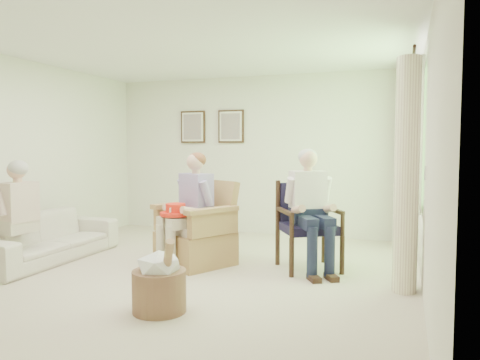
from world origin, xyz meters
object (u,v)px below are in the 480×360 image
at_px(person_dark, 308,201).
at_px(hatbox, 159,281).
at_px(person_wicker, 192,202).
at_px(person_sofa, 13,210).
at_px(wicker_armchair, 197,238).
at_px(sofa, 46,237).
at_px(red_hat, 176,211).
at_px(wood_armchair, 310,222).

distance_m(person_dark, hatbox, 2.07).
distance_m(person_wicker, person_sofa, 2.06).
bearing_deg(person_sofa, wicker_armchair, 121.25).
relative_size(person_sofa, hatbox, 1.82).
height_order(sofa, person_wicker, person_wicker).
relative_size(wicker_armchair, red_hat, 2.81).
bearing_deg(wicker_armchair, sofa, -137.09).
xyz_separation_m(sofa, person_wicker, (1.87, 0.35, 0.49)).
distance_m(wicker_armchair, person_wicker, 0.48).
relative_size(person_wicker, hatbox, 1.95).
bearing_deg(hatbox, person_dark, 61.80).
xyz_separation_m(wood_armchair, person_wicker, (-1.35, -0.42, 0.23)).
distance_m(sofa, red_hat, 1.80).
height_order(sofa, red_hat, red_hat).
xyz_separation_m(person_wicker, hatbox, (0.40, -1.51, -0.51)).
height_order(person_dark, red_hat, person_dark).
xyz_separation_m(person_sofa, red_hat, (1.75, 0.67, -0.02)).
relative_size(person_sofa, red_hat, 3.45).
bearing_deg(person_sofa, hatbox, 77.36).
xyz_separation_m(red_hat, hatbox, (0.53, -1.33, -0.42)).
relative_size(wicker_armchair, person_wicker, 0.76).
bearing_deg(red_hat, hatbox, -68.45).
relative_size(person_dark, hatbox, 2.01).
bearing_deg(person_sofa, person_dark, 112.44).
distance_m(wicker_armchair, wood_armchair, 1.40).
xyz_separation_m(person_dark, person_sofa, (-3.22, -1.10, -0.11)).
distance_m(wood_armchair, person_dark, 0.31).
xyz_separation_m(person_dark, hatbox, (-0.95, -1.76, -0.55)).
height_order(wood_armchair, red_hat, wood_armchair).
bearing_deg(person_wicker, wicker_armchair, 118.49).
bearing_deg(red_hat, person_wicker, 54.67).
bearing_deg(person_wicker, hatbox, -46.57).
xyz_separation_m(person_wicker, person_sofa, (-1.87, -0.85, -0.07)).
bearing_deg(hatbox, wicker_armchair, 103.76).
relative_size(sofa, person_dark, 1.46).
height_order(sofa, person_dark, person_dark).
bearing_deg(red_hat, wood_armchair, 22.04).
distance_m(wood_armchair, person_wicker, 1.43).
bearing_deg(wicker_armchair, hatbox, -47.75).
distance_m(red_hat, hatbox, 1.49).
bearing_deg(sofa, red_hat, -84.41).
distance_m(sofa, hatbox, 2.55).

